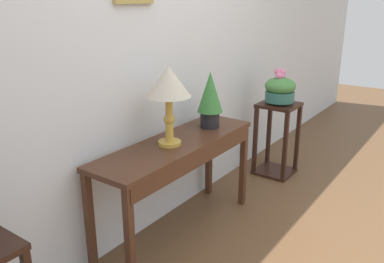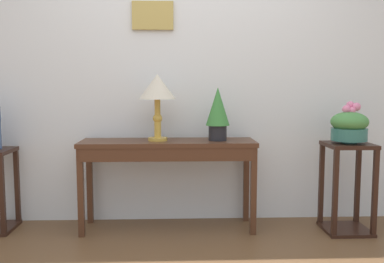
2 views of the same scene
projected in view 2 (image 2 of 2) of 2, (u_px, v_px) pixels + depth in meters
name	position (u px, v px, depth m)	size (l,w,h in m)	color
back_wall_with_art	(186.00, 56.00, 3.56)	(9.00, 0.13, 2.80)	silver
console_table	(168.00, 153.00, 3.33)	(1.38, 0.40, 0.72)	#472819
table_lamp	(157.00, 90.00, 3.30)	(0.29, 0.29, 0.53)	gold
potted_plant_on_console	(218.00, 111.00, 3.33)	(0.19, 0.19, 0.42)	black
pedestal_stand_right	(347.00, 188.00, 3.31)	(0.35, 0.35, 0.71)	black
planter_bowl_wide_right	(349.00, 126.00, 3.26)	(0.28, 0.28, 0.32)	#2D665B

